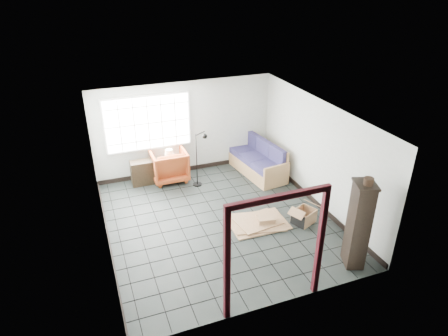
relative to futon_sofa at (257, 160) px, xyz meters
name	(u,v)px	position (x,y,z in m)	size (l,w,h in m)	color
ground	(219,221)	(-1.88, -1.99, -0.34)	(5.50, 5.50, 0.00)	black
room_shell	(218,155)	(-1.88, -1.96, 1.34)	(5.02, 5.52, 2.61)	silver
window_panel	(148,123)	(-2.88, 0.72, 1.26)	(2.32, 0.08, 1.52)	silver
doorway_trim	(277,239)	(-1.88, -4.69, 1.04)	(1.80, 0.08, 2.20)	#3D0D14
futon_sofa	(257,160)	(0.00, 0.00, 0.00)	(1.09, 2.22, 0.95)	olive
armchair	(169,163)	(-2.47, 0.41, 0.14)	(0.94, 0.88, 0.96)	#974316
side_table	(172,165)	(-2.39, 0.41, 0.08)	(0.57, 0.57, 0.52)	black
table_lamp	(169,154)	(-2.45, 0.35, 0.46)	(0.30, 0.30, 0.40)	black
projector	(169,160)	(-2.45, 0.45, 0.23)	(0.34, 0.30, 0.10)	silver
floor_lamp	(201,157)	(-1.75, -0.24, 0.50)	(0.42, 0.37, 1.57)	black
console_shelf	(147,172)	(-3.07, 0.41, -0.01)	(0.86, 0.34, 0.67)	black
tall_shelf	(359,224)	(0.08, -4.30, 0.58)	(0.53, 0.59, 1.81)	black
pot	(369,181)	(0.08, -4.35, 1.53)	(0.19, 0.19, 0.13)	black
open_box	(304,216)	(-0.08, -2.72, -0.18)	(0.87, 0.66, 0.45)	#896242
cardboard_pile	(259,222)	(-1.06, -2.42, -0.29)	(1.32, 1.07, 0.19)	#896242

